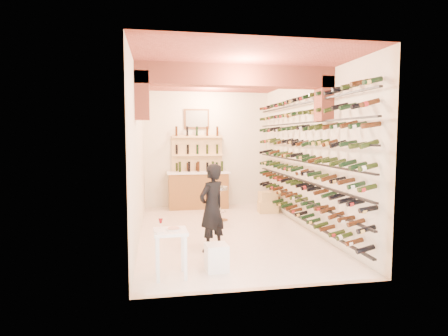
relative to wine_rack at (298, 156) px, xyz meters
name	(u,v)px	position (x,y,z in m)	size (l,w,h in m)	color
ground	(227,232)	(-1.53, 0.00, -1.55)	(6.00, 6.00, 0.00)	white
room_shell	(229,122)	(-1.53, -0.26, 0.70)	(3.52, 6.02, 3.21)	silver
wine_rack	(298,156)	(0.00, 0.00, 0.00)	(0.32, 5.70, 2.56)	black
back_counter	(198,189)	(-1.83, 2.65, -1.02)	(1.70, 0.62, 1.29)	brown
back_shelving	(197,165)	(-1.83, 2.89, -0.38)	(1.40, 0.31, 2.73)	#E2BD7F
tasting_table	(170,238)	(-2.76, -2.32, -1.00)	(0.48, 0.48, 0.81)	white
white_stool	(217,257)	(-2.08, -2.20, -1.35)	(0.32, 0.32, 0.40)	white
person	(212,208)	(-2.02, -1.26, -0.79)	(0.55, 0.36, 1.51)	black
chrome_barstool	(219,201)	(-1.53, 0.96, -1.08)	(0.42, 0.42, 0.81)	silver
crate_lower	(268,207)	(-0.13, 1.71, -1.40)	(0.49, 0.34, 0.29)	tan
crate_upper	(268,197)	(-0.13, 1.71, -1.13)	(0.44, 0.30, 0.26)	tan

